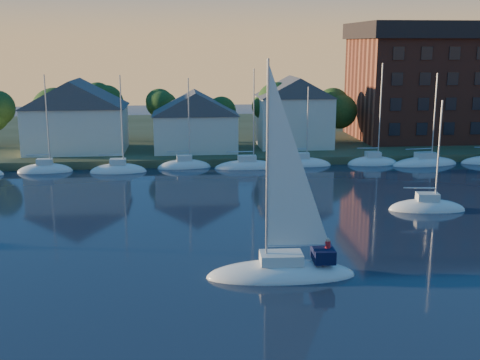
{
  "coord_description": "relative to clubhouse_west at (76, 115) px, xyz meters",
  "views": [
    {
      "loc": [
        -7.97,
        -24.64,
        15.27
      ],
      "look_at": [
        -3.35,
        22.0,
        4.63
      ],
      "focal_mm": 45.0,
      "sensor_mm": 36.0,
      "label": 1
    }
  ],
  "objects": [
    {
      "name": "condo_block",
      "position": [
        56.0,
        6.95,
        3.86
      ],
      "size": [
        31.0,
        17.0,
        17.4
      ],
      "color": "brown",
      "rests_on": "shoreline_land"
    },
    {
      "name": "tree_line",
      "position": [
        24.0,
        5.0,
        1.24
      ],
      "size": [
        93.4,
        5.4,
        8.9
      ],
      "color": "#342417",
      "rests_on": "shoreline_land"
    },
    {
      "name": "wooden_dock",
      "position": [
        22.0,
        -6.0,
        -5.93
      ],
      "size": [
        120.0,
        3.0,
        1.0
      ],
      "primitive_type": "cube",
      "color": "brown",
      "rests_on": "ground"
    },
    {
      "name": "drifting_sailboat_right",
      "position": [
        36.89,
        -30.2,
        -5.84
      ],
      "size": [
        7.41,
        3.32,
        11.41
      ],
      "rotation": [
        0.0,
        0.0,
        -0.13
      ],
      "color": "silver",
      "rests_on": "ground"
    },
    {
      "name": "shoreline_land",
      "position": [
        22.0,
        17.0,
        -5.93
      ],
      "size": [
        160.0,
        50.0,
        2.0
      ],
      "primitive_type": "cube",
      "color": "#333C23",
      "rests_on": "ground"
    },
    {
      "name": "clubhouse_east",
      "position": [
        30.0,
        1.0,
        0.07
      ],
      "size": [
        10.5,
        8.4,
        9.8
      ],
      "color": "silver",
      "rests_on": "shoreline_land"
    },
    {
      "name": "hero_sailboat",
      "position": [
        20.67,
        -45.13,
        -5.3
      ],
      "size": [
        10.19,
        3.58,
        15.49
      ],
      "rotation": [
        0.0,
        0.0,
        3.11
      ],
      "color": "silver",
      "rests_on": "ground"
    },
    {
      "name": "clubhouse_centre",
      "position": [
        16.0,
        -1.0,
        -0.8
      ],
      "size": [
        11.55,
        8.4,
        8.08
      ],
      "color": "silver",
      "rests_on": "shoreline_land"
    },
    {
      "name": "moored_fleet",
      "position": [
        18.0,
        -9.0,
        -5.83
      ],
      "size": [
        79.5,
        2.4,
        12.05
      ],
      "color": "silver",
      "rests_on": "ground"
    },
    {
      "name": "clubhouse_west",
      "position": [
        0.0,
        0.0,
        0.0
      ],
      "size": [
        13.65,
        9.45,
        9.64
      ],
      "color": "silver",
      "rests_on": "shoreline_land"
    }
  ]
}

